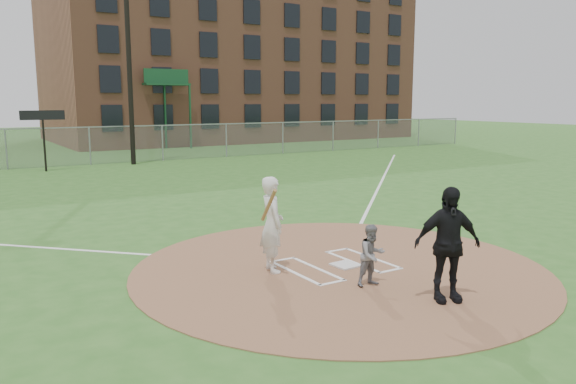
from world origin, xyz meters
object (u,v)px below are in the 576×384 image
umpire (447,244)px  batter_at_plate (272,224)px  home_plate (346,265)px  catcher (372,255)px

umpire → batter_at_plate: size_ratio=1.03×
batter_at_plate → umpire: bearing=-60.8°
home_plate → umpire: 2.69m
catcher → umpire: umpire is taller
umpire → catcher: bearing=137.2°
home_plate → umpire: size_ratio=0.26×
catcher → batter_at_plate: batter_at_plate is taller
home_plate → catcher: catcher is taller
catcher → umpire: size_ratio=0.58×
home_plate → catcher: size_ratio=0.44×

